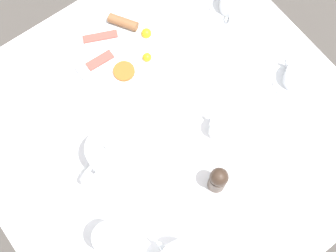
# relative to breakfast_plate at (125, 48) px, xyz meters

# --- Properties ---
(ground_plane) EXTENTS (8.00, 8.00, 0.00)m
(ground_plane) POSITION_rel_breakfast_plate_xyz_m (-0.28, 0.05, -0.77)
(ground_plane) COLOR #4C4742
(table) EXTENTS (1.01, 1.02, 0.76)m
(table) POSITION_rel_breakfast_plate_xyz_m (-0.28, 0.05, -0.08)
(table) COLOR white
(table) RESTS_ON ground_plane
(breakfast_plate) EXTENTS (0.30, 0.30, 0.04)m
(breakfast_plate) POSITION_rel_breakfast_plate_xyz_m (0.00, 0.00, 0.00)
(breakfast_plate) COLOR white
(breakfast_plate) RESTS_ON table
(teapot_near) EXTENTS (0.12, 0.21, 0.13)m
(teapot_near) POSITION_rel_breakfast_plate_xyz_m (-0.26, 0.22, 0.05)
(teapot_near) COLOR white
(teapot_near) RESTS_ON table
(teacup_with_saucer_left) EXTENTS (0.14, 0.14, 0.06)m
(teacup_with_saucer_left) POSITION_rel_breakfast_plate_xyz_m (-0.38, -0.33, 0.02)
(teacup_with_saucer_left) COLOR white
(teacup_with_saucer_left) RESTS_ON table
(teacup_with_saucer_right) EXTENTS (0.14, 0.14, 0.06)m
(teacup_with_saucer_right) POSITION_rel_breakfast_plate_xyz_m (-0.08, -0.34, 0.02)
(teacup_with_saucer_right) COLOR white
(teacup_with_saucer_right) RESTS_ON table
(water_glass_tall) EXTENTS (0.08, 0.08, 0.12)m
(water_glass_tall) POSITION_rel_breakfast_plate_xyz_m (-0.44, 0.35, 0.05)
(water_glass_tall) COLOR white
(water_glass_tall) RESTS_ON table
(creamer_jug) EXTENTS (0.08, 0.06, 0.06)m
(creamer_jug) POSITION_rel_breakfast_plate_xyz_m (-0.37, -0.06, 0.02)
(creamer_jug) COLOR white
(creamer_jug) RESTS_ON table
(pepper_grinder) EXTENTS (0.05, 0.05, 0.11)m
(pepper_grinder) POSITION_rel_breakfast_plate_xyz_m (-0.48, 0.04, 0.05)
(pepper_grinder) COLOR #38281E
(pepper_grinder) RESTS_ON table
(fork_by_plate) EXTENTS (0.14, 0.12, 0.00)m
(fork_by_plate) POSITION_rel_breakfast_plate_xyz_m (-0.53, -0.17, -0.01)
(fork_by_plate) COLOR silver
(fork_by_plate) RESTS_ON table
(knife_by_plate) EXTENTS (0.04, 0.20, 0.00)m
(knife_by_plate) POSITION_rel_breakfast_plate_xyz_m (-0.25, -0.19, -0.01)
(knife_by_plate) COLOR silver
(knife_by_plate) RESTS_ON table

